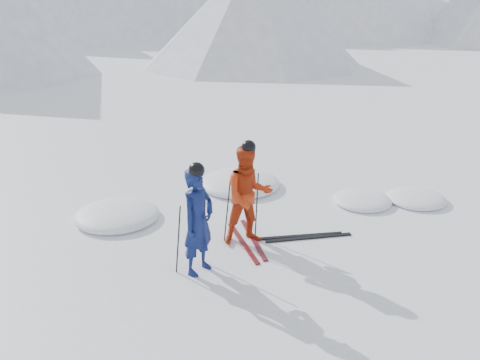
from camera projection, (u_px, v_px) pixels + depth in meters
ground at (327, 219)px, 10.51m from camera, size 160.00×160.00×0.00m
skier_blue at (198, 222)px, 8.27m from camera, size 0.78×0.65×1.82m
skier_red at (248, 196)px, 9.26m from camera, size 1.09×0.96×1.88m
pole_blue_left at (178, 240)px, 8.33m from camera, size 0.12×0.09×1.21m
pole_blue_right at (204, 229)px, 8.70m from camera, size 0.12×0.07×1.21m
pole_red_left at (227, 210)px, 9.41m from camera, size 0.12×0.10×1.25m
pole_red_right at (257, 205)px, 9.64m from camera, size 0.12×0.09×1.25m
ski_worn_left at (243, 242)px, 9.52m from camera, size 0.56×1.66×0.03m
ski_worn_right at (253, 239)px, 9.64m from camera, size 0.67×1.63×0.03m
ski_loose_a at (299, 236)px, 9.77m from camera, size 1.58×0.79×0.03m
ski_loose_b at (309, 238)px, 9.70m from camera, size 1.60×0.74×0.03m
snow_lumps at (244, 200)px, 11.49m from camera, size 7.47×4.56×0.42m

